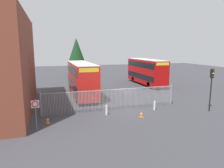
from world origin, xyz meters
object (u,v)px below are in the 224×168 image
object	(u,v)px
speed_limit_sign_post	(35,107)
traffic_light_kerbside	(212,82)
bollard_near_left	(107,110)
traffic_cone_mid_forecourt	(141,114)
double_decker_bus_behind_fence_left	(146,71)
bollard_center_front	(155,106)
double_decker_bus_near_gate	(81,78)
traffic_cone_by_gate	(48,120)

from	to	relation	value
speed_limit_sign_post	traffic_light_kerbside	distance (m)	16.53
bollard_near_left	traffic_cone_mid_forecourt	bearing A→B (deg)	-28.45
double_decker_bus_behind_fence_left	speed_limit_sign_post	bearing A→B (deg)	-137.20
bollard_center_front	speed_limit_sign_post	xyz separation A→B (m)	(-11.35, -1.89, 1.30)
double_decker_bus_near_gate	traffic_cone_mid_forecourt	distance (m)	11.21
traffic_cone_by_gate	traffic_cone_mid_forecourt	distance (m)	8.32
bollard_center_front	speed_limit_sign_post	world-z (taller)	speed_limit_sign_post
double_decker_bus_behind_fence_left	traffic_cone_mid_forecourt	size ratio (longest dim) A/B	18.32
double_decker_bus_behind_fence_left	traffic_cone_mid_forecourt	world-z (taller)	double_decker_bus_behind_fence_left
double_decker_bus_behind_fence_left	bollard_center_front	size ratio (longest dim) A/B	11.38
double_decker_bus_near_gate	traffic_cone_mid_forecourt	xyz separation A→B (m)	(3.87, -10.30, -2.13)
traffic_cone_by_gate	double_decker_bus_near_gate	bearing A→B (deg)	65.02
bollard_center_front	traffic_cone_by_gate	world-z (taller)	bollard_center_front
double_decker_bus_near_gate	traffic_cone_by_gate	size ratio (longest dim) A/B	18.32
traffic_cone_mid_forecourt	traffic_light_kerbside	xyz separation A→B (m)	(7.39, -0.32, 2.70)
double_decker_bus_near_gate	traffic_cone_by_gate	xyz separation A→B (m)	(-4.40, -9.44, -2.13)
traffic_light_kerbside	bollard_center_front	bearing A→B (deg)	158.95
bollard_center_front	traffic_cone_by_gate	size ratio (longest dim) A/B	1.61
double_decker_bus_near_gate	traffic_light_kerbside	size ratio (longest dim) A/B	2.51
bollard_near_left	speed_limit_sign_post	xyz separation A→B (m)	(-6.20, -1.81, 1.30)
double_decker_bus_behind_fence_left	traffic_cone_by_gate	size ratio (longest dim) A/B	18.32
bollard_near_left	speed_limit_sign_post	size ratio (longest dim) A/B	0.40
double_decker_bus_behind_fence_left	traffic_light_kerbside	world-z (taller)	double_decker_bus_behind_fence_left
double_decker_bus_near_gate	speed_limit_sign_post	xyz separation A→B (m)	(-5.22, -10.54, -0.65)
bollard_center_front	traffic_light_kerbside	distance (m)	6.04
double_decker_bus_near_gate	bollard_near_left	distance (m)	9.00
double_decker_bus_behind_fence_left	speed_limit_sign_post	world-z (taller)	double_decker_bus_behind_fence_left
double_decker_bus_behind_fence_left	traffic_light_kerbside	xyz separation A→B (m)	(-0.93, -16.21, 0.56)
speed_limit_sign_post	traffic_light_kerbside	size ratio (longest dim) A/B	0.56
bollard_center_front	traffic_cone_mid_forecourt	distance (m)	2.81
double_decker_bus_near_gate	bollard_center_front	distance (m)	10.77
double_decker_bus_near_gate	double_decker_bus_behind_fence_left	size ratio (longest dim) A/B	1.00
double_decker_bus_behind_fence_left	double_decker_bus_near_gate	bearing A→B (deg)	-155.37
traffic_cone_mid_forecourt	traffic_light_kerbside	size ratio (longest dim) A/B	0.14
bollard_near_left	traffic_cone_by_gate	distance (m)	5.42
bollard_near_left	speed_limit_sign_post	bearing A→B (deg)	-163.75
bollard_near_left	bollard_center_front	world-z (taller)	same
traffic_cone_mid_forecourt	double_decker_bus_behind_fence_left	bearing A→B (deg)	62.39
traffic_light_kerbside	traffic_cone_by_gate	bearing A→B (deg)	175.71
traffic_cone_mid_forecourt	traffic_light_kerbside	bearing A→B (deg)	-2.44
double_decker_bus_behind_fence_left	speed_limit_sign_post	xyz separation A→B (m)	(-17.41, -16.13, -0.65)
traffic_cone_by_gate	traffic_light_kerbside	distance (m)	15.93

